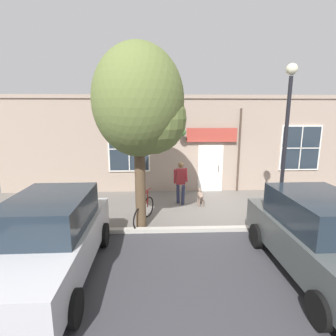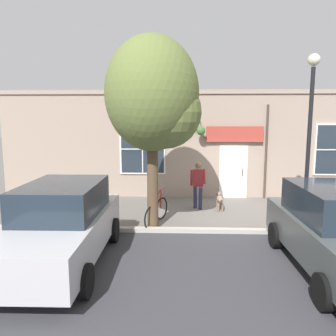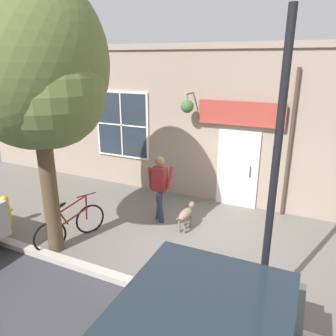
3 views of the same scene
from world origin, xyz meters
name	(u,v)px [view 2 (image 2 of 3)]	position (x,y,z in m)	size (l,w,h in m)	color
ground_plane	(233,213)	(0.00, 0.00, 0.00)	(90.00, 90.00, 0.00)	#66605B
curb_and_road	(290,314)	(5.85, 0.00, 0.02)	(10.10, 28.00, 0.12)	#B2ADA3
storefront_facade	(226,144)	(-2.34, 0.02, 2.14)	(0.95, 18.00, 4.25)	gray
pedestrian_walking	(198,181)	(-0.47, -1.16, 1.00)	(0.61, 0.55, 1.68)	#282D47
dog_on_leash	(220,199)	(-0.36, -0.40, 0.39)	(1.04, 0.23, 0.59)	#7F6B5B
street_tree_by_curb	(155,99)	(1.68, -2.47, 3.66)	(2.86, 2.64, 5.38)	brown
leaning_bicycle	(157,211)	(1.25, -2.48, 0.38)	(1.66, 0.60, 1.01)	black
parked_car_nearest_curb	(62,224)	(4.06, -4.33, 0.88)	(4.32, 1.98, 1.75)	#B7B7BC
street_lamp	(310,118)	(1.74, 1.71, 3.15)	(0.32, 0.32, 4.82)	black
fire_hydrant	(92,211)	(1.35, -4.40, 0.40)	(0.34, 0.20, 0.77)	gold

